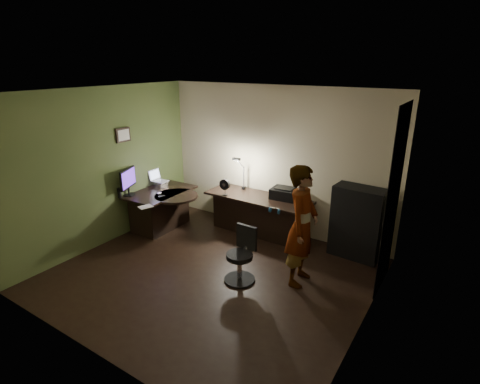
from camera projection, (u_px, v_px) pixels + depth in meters
The scene contains 27 objects.
floor at pixel (211, 275), 5.71m from camera, with size 4.50×4.00×0.01m, color black.
ceiling at pixel (206, 92), 4.81m from camera, with size 4.50×4.00×0.01m, color silver.
wall_back at pixel (275, 161), 6.85m from camera, with size 4.50×0.01×2.70m, color tan.
wall_front at pixel (84, 248), 3.67m from camera, with size 4.50×0.01×2.70m, color tan.
wall_left at pixel (104, 168), 6.41m from camera, with size 0.01×4.00×2.70m, color tan.
wall_right at pixel (372, 228), 4.11m from camera, with size 0.01×4.00×2.70m, color tan.
green_wall_overlay at pixel (104, 168), 6.40m from camera, with size 0.00×4.00×2.70m, color #4C5D2D.
arched_doorway at pixel (393, 201), 5.04m from camera, with size 0.01×0.90×2.60m, color black.
french_door at pixel (352, 274), 3.78m from camera, with size 0.02×0.92×2.10m, color white.
framed_picture at pixel (123, 135), 6.58m from camera, with size 0.04×0.30×0.25m, color black.
desk_left at pixel (162, 210), 7.21m from camera, with size 0.80×1.30×0.75m, color black.
desk_right at pixel (258, 215), 6.94m from camera, with size 1.98×0.69×0.74m, color black.
cabinet at pixel (357, 223), 6.08m from camera, with size 0.80×0.40×1.20m, color black.
laptop_stand at pixel (160, 183), 7.39m from camera, with size 0.23×0.19×0.09m, color silver.
laptop at pixel (160, 176), 7.34m from camera, with size 0.31×0.29×0.21m, color silver.
monitor at pixel (128, 185), 6.84m from camera, with size 0.11×0.56×0.37m, color black.
mouse at pixel (159, 193), 6.93m from camera, with size 0.06×0.10×0.04m, color silver.
phone at pixel (162, 196), 6.82m from camera, with size 0.07×0.13×0.01m, color black.
pen at pixel (132, 196), 6.84m from camera, with size 0.01×0.15×0.01m, color black.
speaker at pixel (119, 193), 6.72m from camera, with size 0.07×0.07×0.18m, color black.
notepad at pixel (145, 207), 6.32m from camera, with size 0.16×0.22×0.01m, color silver.
desk_fan at pixel (225, 187), 6.85m from camera, with size 0.20×0.11×0.31m, color black.
headphones at pixel (274, 210), 6.08m from camera, with size 0.20×0.09×0.10m, color #1C5081.
printer at pixel (285, 193), 6.70m from camera, with size 0.47×0.37×0.21m, color black.
desk_lamp at pixel (244, 171), 7.08m from camera, with size 0.18×0.33×0.73m, color black.
office_chair at pixel (239, 256), 5.43m from camera, with size 0.46×0.46×0.82m, color black.
person at pixel (302, 226), 5.27m from camera, with size 0.63×0.42×1.77m, color #D8A88C.
Camera 1 is at (3.06, -3.93, 3.09)m, focal length 28.00 mm.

